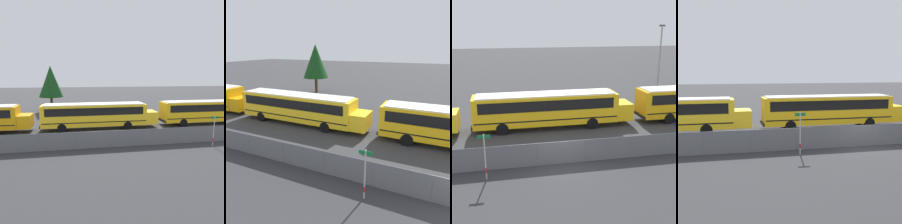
% 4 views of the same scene
% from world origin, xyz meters
% --- Properties ---
extents(ground_plane, '(200.00, 200.00, 0.00)m').
position_xyz_m(ground_plane, '(0.00, 0.00, 0.00)').
color(ground_plane, '#38383A').
extents(fence, '(111.90, 0.07, 1.50)m').
position_xyz_m(fence, '(-0.00, -0.00, 0.77)').
color(fence, '#9EA0A5').
rests_on(fence, ground_plane).
extents(school_bus_3, '(13.53, 2.47, 2.99)m').
position_xyz_m(school_bus_3, '(0.43, 7.25, 1.79)').
color(school_bus_3, yellow).
rests_on(school_bus_3, ground_plane).
extents(street_sign, '(0.70, 0.09, 2.72)m').
position_xyz_m(street_sign, '(-4.60, -1.17, 1.45)').
color(street_sign, '#B7B7BC').
rests_on(street_sign, ground_plane).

